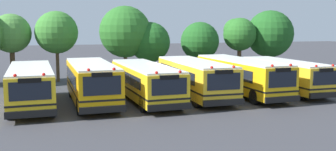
{
  "coord_description": "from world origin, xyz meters",
  "views": [
    {
      "loc": [
        -8.41,
        -25.73,
        5.01
      ],
      "look_at": [
        -0.14,
        0.0,
        1.6
      ],
      "focal_mm": 42.6,
      "sensor_mm": 36.0,
      "label": 1
    }
  ],
  "objects_px": {
    "school_bus_3": "(195,77)",
    "tree_7": "(270,34)",
    "tree_2": "(58,33)",
    "tree_5": "(201,42)",
    "school_bus_5": "(285,75)",
    "school_bus_1": "(92,81)",
    "school_bus_0": "(31,85)",
    "tree_6": "(239,34)",
    "school_bus_4": "(240,75)",
    "tree_1": "(10,34)",
    "school_bus_2": "(145,81)",
    "tree_3": "(125,31)",
    "tree_4": "(149,43)"
  },
  "relations": [
    {
      "from": "tree_1",
      "to": "school_bus_4",
      "type": "bearing_deg",
      "value": -34.62
    },
    {
      "from": "tree_5",
      "to": "tree_1",
      "type": "bearing_deg",
      "value": 174.46
    },
    {
      "from": "school_bus_2",
      "to": "school_bus_1",
      "type": "bearing_deg",
      "value": -1.74
    },
    {
      "from": "school_bus_1",
      "to": "school_bus_2",
      "type": "height_order",
      "value": "school_bus_1"
    },
    {
      "from": "school_bus_0",
      "to": "tree_1",
      "type": "relative_size",
      "value": 1.59
    },
    {
      "from": "tree_4",
      "to": "school_bus_3",
      "type": "bearing_deg",
      "value": -85.45
    },
    {
      "from": "school_bus_0",
      "to": "school_bus_3",
      "type": "distance_m",
      "value": 10.84
    },
    {
      "from": "school_bus_4",
      "to": "tree_1",
      "type": "height_order",
      "value": "tree_1"
    },
    {
      "from": "tree_5",
      "to": "tree_2",
      "type": "bearing_deg",
      "value": 174.83
    },
    {
      "from": "school_bus_4",
      "to": "tree_4",
      "type": "bearing_deg",
      "value": -64.88
    },
    {
      "from": "tree_5",
      "to": "tree_6",
      "type": "bearing_deg",
      "value": 0.37
    },
    {
      "from": "school_bus_0",
      "to": "school_bus_1",
      "type": "height_order",
      "value": "school_bus_1"
    },
    {
      "from": "school_bus_2",
      "to": "tree_7",
      "type": "xyz_separation_m",
      "value": [
        15.92,
        10.25,
        2.75
      ]
    },
    {
      "from": "school_bus_1",
      "to": "tree_5",
      "type": "relative_size",
      "value": 1.73
    },
    {
      "from": "tree_5",
      "to": "school_bus_1",
      "type": "bearing_deg",
      "value": -139.53
    },
    {
      "from": "tree_1",
      "to": "tree_4",
      "type": "height_order",
      "value": "tree_1"
    },
    {
      "from": "tree_3",
      "to": "tree_6",
      "type": "xyz_separation_m",
      "value": [
        11.37,
        -0.09,
        -0.26
      ]
    },
    {
      "from": "school_bus_1",
      "to": "tree_3",
      "type": "relative_size",
      "value": 1.36
    },
    {
      "from": "school_bus_0",
      "to": "tree_7",
      "type": "bearing_deg",
      "value": -157.49
    },
    {
      "from": "tree_7",
      "to": "tree_4",
      "type": "bearing_deg",
      "value": -176.6
    },
    {
      "from": "tree_2",
      "to": "tree_3",
      "type": "distance_m",
      "value": 5.94
    },
    {
      "from": "school_bus_4",
      "to": "tree_2",
      "type": "xyz_separation_m",
      "value": [
        -12.36,
        10.79,
        2.94
      ]
    },
    {
      "from": "school_bus_0",
      "to": "tree_5",
      "type": "distance_m",
      "value": 18.29
    },
    {
      "from": "school_bus_5",
      "to": "tree_5",
      "type": "xyz_separation_m",
      "value": [
        -2.8,
        9.87,
        2.14
      ]
    },
    {
      "from": "school_bus_2",
      "to": "school_bus_5",
      "type": "relative_size",
      "value": 1.09
    },
    {
      "from": "tree_1",
      "to": "tree_7",
      "type": "height_order",
      "value": "tree_7"
    },
    {
      "from": "tree_3",
      "to": "tree_5",
      "type": "bearing_deg",
      "value": -0.91
    },
    {
      "from": "tree_1",
      "to": "school_bus_0",
      "type": "bearing_deg",
      "value": -81.12
    },
    {
      "from": "school_bus_0",
      "to": "tree_2",
      "type": "xyz_separation_m",
      "value": [
        2.16,
        10.94,
        2.98
      ]
    },
    {
      "from": "tree_5",
      "to": "tree_3",
      "type": "bearing_deg",
      "value": 179.09
    },
    {
      "from": "school_bus_1",
      "to": "school_bus_2",
      "type": "distance_m",
      "value": 3.54
    },
    {
      "from": "school_bus_0",
      "to": "tree_6",
      "type": "distance_m",
      "value": 21.88
    },
    {
      "from": "school_bus_3",
      "to": "tree_4",
      "type": "height_order",
      "value": "tree_4"
    },
    {
      "from": "tree_2",
      "to": "tree_5",
      "type": "bearing_deg",
      "value": -5.17
    },
    {
      "from": "school_bus_1",
      "to": "tree_1",
      "type": "relative_size",
      "value": 1.53
    },
    {
      "from": "school_bus_1",
      "to": "tree_2",
      "type": "distance_m",
      "value": 11.59
    },
    {
      "from": "tree_6",
      "to": "school_bus_4",
      "type": "bearing_deg",
      "value": -116.72
    },
    {
      "from": "tree_6",
      "to": "tree_7",
      "type": "distance_m",
      "value": 3.8
    },
    {
      "from": "school_bus_1",
      "to": "tree_1",
      "type": "xyz_separation_m",
      "value": [
        -5.48,
        11.58,
        2.83
      ]
    },
    {
      "from": "school_bus_2",
      "to": "school_bus_3",
      "type": "height_order",
      "value": "school_bus_3"
    },
    {
      "from": "school_bus_0",
      "to": "tree_7",
      "type": "height_order",
      "value": "tree_7"
    },
    {
      "from": "tree_2",
      "to": "school_bus_2",
      "type": "bearing_deg",
      "value": -65.51
    },
    {
      "from": "school_bus_3",
      "to": "tree_7",
      "type": "distance_m",
      "value": 16.14
    },
    {
      "from": "tree_6",
      "to": "school_bus_3",
      "type": "bearing_deg",
      "value": -130.95
    },
    {
      "from": "school_bus_3",
      "to": "tree_7",
      "type": "relative_size",
      "value": 1.52
    },
    {
      "from": "school_bus_2",
      "to": "tree_7",
      "type": "distance_m",
      "value": 19.13
    },
    {
      "from": "school_bus_0",
      "to": "tree_6",
      "type": "bearing_deg",
      "value": -154.16
    },
    {
      "from": "tree_2",
      "to": "tree_6",
      "type": "height_order",
      "value": "tree_2"
    },
    {
      "from": "school_bus_5",
      "to": "tree_6",
      "type": "height_order",
      "value": "tree_6"
    },
    {
      "from": "school_bus_4",
      "to": "tree_7",
      "type": "distance_m",
      "value": 13.4
    }
  ]
}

